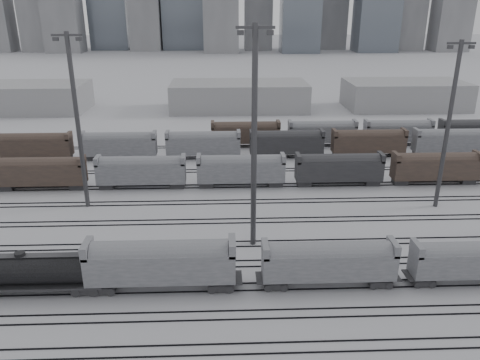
{
  "coord_description": "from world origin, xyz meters",
  "views": [
    {
      "loc": [
        4.88,
        -43.6,
        29.78
      ],
      "look_at": [
        7.55,
        24.43,
        4.0
      ],
      "focal_mm": 35.0,
      "sensor_mm": 36.0,
      "label": 1
    }
  ],
  "objects_px": {
    "hopper_car_a": "(161,261)",
    "light_mast_c": "(254,136)",
    "hopper_car_c": "(474,259)",
    "hopper_car_b": "(329,260)",
    "tank_car_b": "(23,271)"
  },
  "relations": [
    {
      "from": "hopper_car_c",
      "to": "light_mast_c",
      "type": "relative_size",
      "value": 0.5
    },
    {
      "from": "hopper_car_a",
      "to": "hopper_car_b",
      "type": "xyz_separation_m",
      "value": [
        18.41,
        0.0,
        -0.33
      ]
    },
    {
      "from": "hopper_car_b",
      "to": "hopper_car_c",
      "type": "xyz_separation_m",
      "value": [
        16.36,
        -0.0,
        -0.19
      ]
    },
    {
      "from": "hopper_car_b",
      "to": "hopper_car_c",
      "type": "height_order",
      "value": "hopper_car_b"
    },
    {
      "from": "tank_car_b",
      "to": "hopper_car_a",
      "type": "relative_size",
      "value": 1.18
    },
    {
      "from": "hopper_car_b",
      "to": "light_mast_c",
      "type": "distance_m",
      "value": 17.14
    },
    {
      "from": "light_mast_c",
      "to": "tank_car_b",
      "type": "bearing_deg",
      "value": -158.43
    },
    {
      "from": "hopper_car_a",
      "to": "hopper_car_c",
      "type": "height_order",
      "value": "hopper_car_a"
    },
    {
      "from": "hopper_car_a",
      "to": "light_mast_c",
      "type": "distance_m",
      "value": 18.5
    },
    {
      "from": "tank_car_b",
      "to": "light_mast_c",
      "type": "relative_size",
      "value": 0.69
    },
    {
      "from": "hopper_car_c",
      "to": "hopper_car_b",
      "type": "bearing_deg",
      "value": 180.0
    },
    {
      "from": "hopper_car_a",
      "to": "hopper_car_c",
      "type": "xyz_separation_m",
      "value": [
        34.77,
        -0.0,
        -0.52
      ]
    },
    {
      "from": "hopper_car_a",
      "to": "hopper_car_c",
      "type": "relative_size",
      "value": 1.17
    },
    {
      "from": "hopper_car_a",
      "to": "hopper_car_b",
      "type": "height_order",
      "value": "hopper_car_a"
    },
    {
      "from": "tank_car_b",
      "to": "hopper_car_a",
      "type": "xyz_separation_m",
      "value": [
        14.88,
        0.0,
        0.84
      ]
    }
  ]
}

